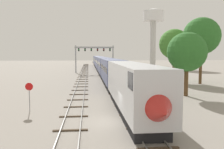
% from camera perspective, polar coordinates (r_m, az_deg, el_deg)
% --- Properties ---
extents(ground_plane, '(400.00, 400.00, 0.00)m').
position_cam_1_polar(ground_plane, '(20.52, 0.52, -11.26)').
color(ground_plane, gray).
extents(track_main, '(2.60, 200.00, 0.16)m').
position_cam_1_polar(track_main, '(79.91, -2.67, 0.81)').
color(track_main, slate).
rests_on(track_main, ground).
extents(track_near, '(2.60, 160.00, 0.16)m').
position_cam_1_polar(track_near, '(59.88, -6.93, -0.57)').
color(track_near, slate).
rests_on(track_near, ground).
extents(passenger_train, '(3.04, 116.76, 4.80)m').
position_cam_1_polar(passenger_train, '(71.79, -2.34, 2.39)').
color(passenger_train, silver).
rests_on(passenger_train, ground).
extents(signal_gantry, '(12.10, 0.49, 8.38)m').
position_cam_1_polar(signal_gantry, '(73.99, -4.21, 5.22)').
color(signal_gantry, '#999BA0').
rests_on(signal_gantry, ground).
extents(water_tower, '(9.26, 9.26, 26.14)m').
position_cam_1_polar(water_tower, '(111.22, 9.81, 12.36)').
color(water_tower, beige).
rests_on(water_tower, ground).
extents(stop_sign, '(0.76, 0.08, 2.88)m').
position_cam_1_polar(stop_sign, '(25.16, -19.13, -4.16)').
color(stop_sign, gray).
rests_on(stop_sign, ground).
extents(trackside_tree_left, '(7.01, 7.01, 12.65)m').
position_cam_1_polar(trackside_tree_left, '(48.91, 20.57, 8.55)').
color(trackside_tree_left, brown).
rests_on(trackside_tree_left, ground).
extents(trackside_tree_mid, '(5.34, 5.34, 8.69)m').
position_cam_1_polar(trackside_tree_mid, '(33.91, 17.43, 5.11)').
color(trackside_tree_mid, brown).
rests_on(trackside_tree_mid, ground).
extents(trackside_tree_right, '(6.27, 6.27, 10.96)m').
position_cam_1_polar(trackside_tree_right, '(51.94, 14.62, 7.01)').
color(trackside_tree_right, brown).
rests_on(trackside_tree_right, ground).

